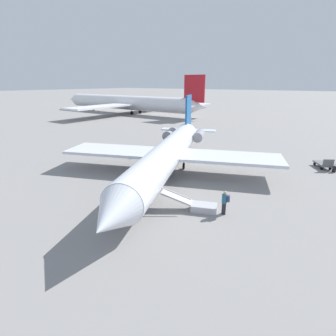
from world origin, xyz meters
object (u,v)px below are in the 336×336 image
at_px(boarding_stairs, 198,205).
at_px(airplane_far_center, 127,103).
at_px(suitcase, 334,169).
at_px(luggage_cart, 323,164).
at_px(passenger, 225,201).
at_px(airplane_main, 170,152).

bearing_deg(boarding_stairs, airplane_far_center, -63.71).
height_order(airplane_far_center, suitcase, airplane_far_center).
bearing_deg(boarding_stairs, luggage_cart, -132.56).
bearing_deg(boarding_stairs, suitcase, -137.06).
xyz_separation_m(passenger, suitcase, (-15.00, 5.31, -0.67)).
bearing_deg(suitcase, boarding_stairs, -24.37).
height_order(airplane_far_center, boarding_stairs, airplane_far_center).
distance_m(airplane_main, luggage_cart, 16.63).
bearing_deg(boarding_stairs, passenger, 175.41).
bearing_deg(airplane_far_center, suitcase, 153.79).
bearing_deg(suitcase, luggage_cart, -128.47).
distance_m(passenger, suitcase, 15.92).
height_order(passenger, luggage_cart, passenger).
bearing_deg(luggage_cart, airplane_far_center, -148.13).
relative_size(airplane_main, boarding_stairs, 6.80).
height_order(airplane_main, boarding_stairs, airplane_main).
relative_size(boarding_stairs, luggage_cart, 1.67).
bearing_deg(airplane_main, airplane_far_center, -153.80).
xyz_separation_m(boarding_stairs, luggage_cart, (-16.44, 5.94, 0.08)).
distance_m(boarding_stairs, passenger, 1.93).
bearing_deg(passenger, boarding_stairs, -4.59).
height_order(airplane_main, luggage_cart, airplane_main).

